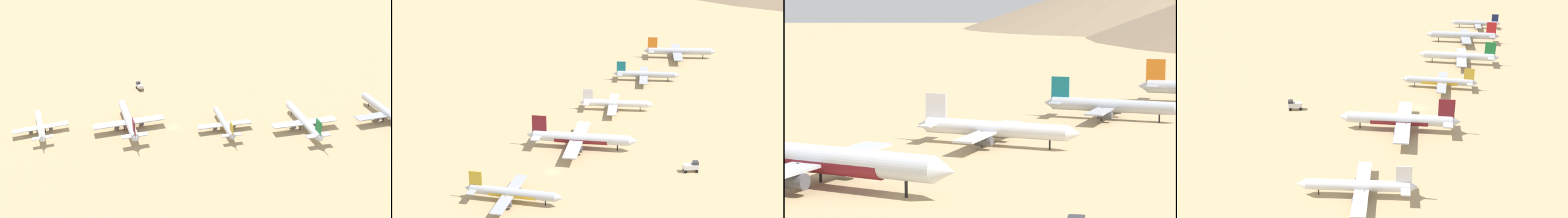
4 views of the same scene
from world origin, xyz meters
TOP-DOWN VIEW (x-y plane):
  - ground_plane at (0.00, 0.00)m, footprint 1800.00×1800.00m
  - parked_jet_3 at (-6.79, -23.55)m, footprint 32.97×26.70m
  - parked_jet_4 at (4.89, 21.52)m, footprint 42.52×34.57m
  - parked_jet_5 at (10.45, 63.31)m, footprint 32.38×26.42m
  - parked_jet_6 at (17.60, 105.60)m, footprint 32.61×26.61m
  - parked_jet_7 at (29.67, 147.28)m, footprint 38.95×31.85m
  - service_truck at (47.42, 10.83)m, footprint 5.66×4.08m

SIDE VIEW (x-z plane):
  - ground_plane at x=0.00m, z-range 0.00..0.00m
  - service_truck at x=47.42m, z-range 0.13..4.03m
  - parked_jet_5 at x=10.45m, z-range -1.53..7.82m
  - parked_jet_6 at x=17.60m, z-range -1.54..7.87m
  - parked_jet_3 at x=-6.79m, z-range -1.59..7.94m
  - parked_jet_7 at x=29.67m, z-range -1.84..9.42m
  - parked_jet_4 at x=4.89m, z-range -2.05..10.21m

